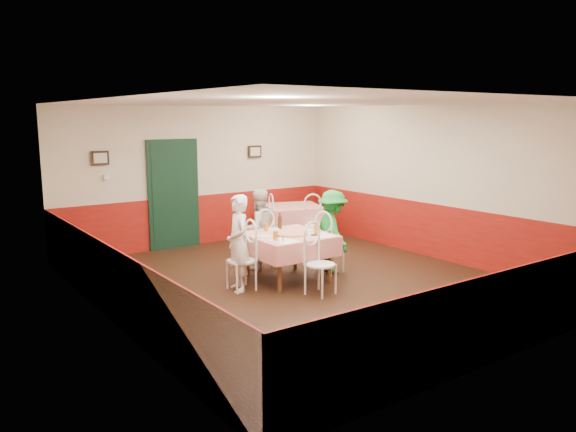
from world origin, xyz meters
TOP-DOWN VIEW (x-y plane):
  - floor at (0.00, 0.00)m, footprint 7.00×7.00m
  - ceiling at (0.00, 0.00)m, footprint 7.00×7.00m
  - back_wall at (0.00, 3.50)m, footprint 6.00×0.10m
  - front_wall at (0.00, -3.50)m, footprint 6.00×0.10m
  - left_wall at (-3.00, 0.00)m, footprint 0.10×7.00m
  - right_wall at (3.00, 0.00)m, footprint 0.10×7.00m
  - wainscot_back at (0.00, 3.48)m, footprint 6.00×0.03m
  - wainscot_front at (0.00, -3.48)m, footprint 6.00×0.03m
  - wainscot_left at (-2.98, 0.00)m, footprint 0.03×7.00m
  - wainscot_right at (2.98, 0.00)m, footprint 0.03×7.00m
  - door at (-0.60, 3.45)m, footprint 0.96×0.06m
  - picture_left at (-2.00, 3.45)m, footprint 0.32×0.03m
  - picture_right at (1.30, 3.45)m, footprint 0.32×0.03m
  - thermostat at (-1.90, 3.45)m, footprint 0.10×0.03m
  - main_table at (-0.10, 0.25)m, footprint 1.25×1.25m
  - second_table at (1.66, 2.54)m, footprint 1.43×1.43m
  - chair_left at (-0.95, 0.27)m, footprint 0.44×0.44m
  - chair_right at (0.75, 0.23)m, footprint 0.49×0.49m
  - chair_far at (-0.09, 1.10)m, footprint 0.43×0.43m
  - chair_near at (-0.12, -0.60)m, footprint 0.50×0.50m
  - chair_second_a at (0.91, 2.54)m, footprint 0.54×0.54m
  - chair_second_b at (1.66, 1.79)m, footprint 0.54×0.54m
  - pizza at (-0.08, 0.19)m, footprint 0.50×0.50m
  - plate_left at (-0.51, 0.29)m, footprint 0.26×0.26m
  - plate_right at (0.34, 0.26)m, footprint 0.26×0.26m
  - plate_far at (-0.12, 0.65)m, footprint 0.26×0.26m
  - glass_a at (-0.53, -0.02)m, footprint 0.08×0.08m
  - glass_b at (0.30, 0.05)m, footprint 0.07×0.07m
  - glass_c at (-0.25, 0.65)m, footprint 0.07×0.07m
  - beer_bottle at (0.03, 0.68)m, footprint 0.07×0.07m
  - shaker_a at (-0.56, -0.13)m, footprint 0.04×0.04m
  - shaker_b at (-0.50, -0.18)m, footprint 0.04×0.04m
  - shaker_c at (-0.55, -0.11)m, footprint 0.04×0.04m
  - menu_left at (-0.45, -0.12)m, footprint 0.34×0.43m
  - menu_right at (0.27, -0.11)m, footprint 0.38×0.46m
  - wallet at (0.18, -0.08)m, footprint 0.11×0.09m
  - diner_left at (-1.00, 0.27)m, footprint 0.47×0.60m
  - diner_far at (-0.08, 1.15)m, footprint 0.72×0.58m
  - diner_right at (0.80, 0.23)m, footprint 0.74×1.00m

SIDE VIEW (x-z plane):
  - floor at x=0.00m, z-range 0.00..0.00m
  - main_table at x=-0.10m, z-range -0.01..0.76m
  - second_table at x=1.66m, z-range -0.01..0.76m
  - chair_left at x=-0.95m, z-range 0.00..0.90m
  - chair_right at x=0.75m, z-range 0.00..0.90m
  - chair_far at x=-0.09m, z-range 0.00..0.90m
  - chair_near at x=-0.12m, z-range 0.00..0.90m
  - chair_second_a at x=0.91m, z-range 0.00..0.90m
  - chair_second_b at x=1.66m, z-range 0.00..0.90m
  - wainscot_back at x=0.00m, z-range 0.00..1.00m
  - wainscot_front at x=0.00m, z-range 0.00..1.00m
  - wainscot_left at x=-2.98m, z-range 0.00..1.00m
  - wainscot_right at x=2.98m, z-range 0.00..1.00m
  - diner_far at x=-0.08m, z-range 0.00..1.38m
  - diner_right at x=0.80m, z-range 0.00..1.39m
  - diner_left at x=-1.00m, z-range 0.00..1.45m
  - menu_left at x=-0.45m, z-range 0.76..0.76m
  - menu_right at x=0.27m, z-range 0.76..0.76m
  - plate_left at x=-0.51m, z-range 0.76..0.77m
  - plate_right at x=0.34m, z-range 0.76..0.77m
  - plate_far at x=-0.12m, z-range 0.76..0.77m
  - wallet at x=0.18m, z-range 0.76..0.78m
  - pizza at x=-0.08m, z-range 0.76..0.79m
  - shaker_a at x=-0.56m, z-range 0.76..0.85m
  - shaker_b at x=-0.50m, z-range 0.76..0.85m
  - shaker_c at x=-0.55m, z-range 0.76..0.85m
  - glass_c at x=-0.25m, z-range 0.76..0.89m
  - glass_b at x=0.30m, z-range 0.76..0.89m
  - glass_a at x=-0.53m, z-range 0.76..0.91m
  - beer_bottle at x=0.03m, z-range 0.76..1.00m
  - door at x=-0.60m, z-range 0.00..2.10m
  - back_wall at x=0.00m, z-range 0.00..2.80m
  - front_wall at x=0.00m, z-range 0.00..2.80m
  - left_wall at x=-3.00m, z-range 0.00..2.80m
  - right_wall at x=3.00m, z-range 0.00..2.80m
  - thermostat at x=-1.90m, z-range 1.45..1.55m
  - picture_left at x=-2.00m, z-range 1.72..1.98m
  - picture_right at x=1.30m, z-range 1.72..1.98m
  - ceiling at x=0.00m, z-range 2.80..2.80m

